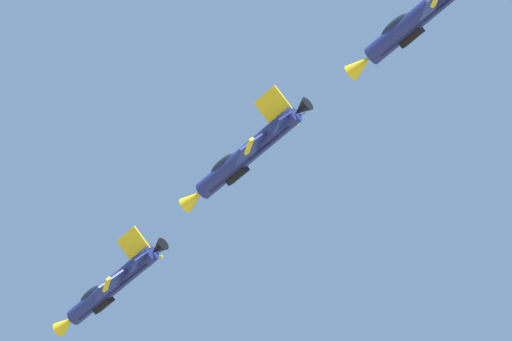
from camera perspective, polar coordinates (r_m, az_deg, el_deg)
fighter_jet_lead at (r=125.72m, az=-6.53°, el=-5.21°), size 15.45×8.13×8.38m
fighter_jet_left_wing at (r=113.85m, az=-0.47°, el=0.69°), size 15.45×8.15×8.48m
fighter_jet_right_wing at (r=106.86m, az=7.43°, el=6.94°), size 15.45×8.19×8.62m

